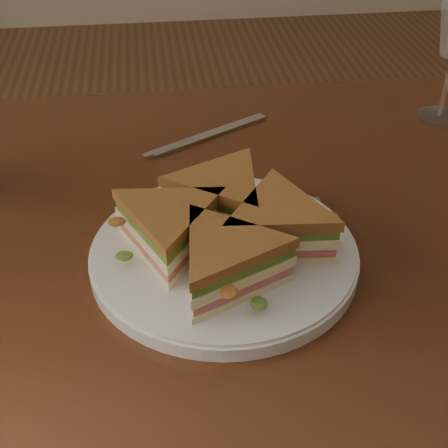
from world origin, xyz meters
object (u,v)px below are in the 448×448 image
object	(u,v)px
spoon	(211,206)
knife	(203,138)
sandwich_wedges	(224,228)
table	(226,293)
plate	(224,255)

from	to	relation	value
spoon	knife	xyz separation A→B (m)	(0.01, 0.18, -0.00)
sandwich_wedges	knife	bearing A→B (deg)	89.20
table	sandwich_wedges	bearing A→B (deg)	-100.55
sandwich_wedges	knife	distance (m)	0.28
plate	knife	world-z (taller)	plate
table	knife	distance (m)	0.25
plate	sandwich_wedges	size ratio (longest dim) A/B	1.10
plate	knife	distance (m)	0.28
spoon	sandwich_wedges	bearing A→B (deg)	-86.81
spoon	knife	world-z (taller)	spoon
sandwich_wedges	spoon	world-z (taller)	sandwich_wedges
sandwich_wedges	spoon	bearing A→B (deg)	92.15
plate	spoon	xyz separation A→B (m)	(-0.00, 0.10, -0.00)
plate	sandwich_wedges	distance (m)	0.04
table	knife	bearing A→B (deg)	91.47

